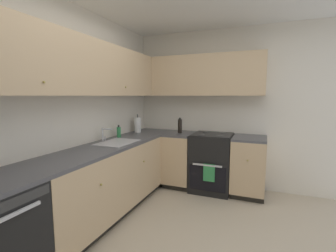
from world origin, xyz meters
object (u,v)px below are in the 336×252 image
Objects in this scene: oven_range at (212,162)px; paper_towel_roll at (138,125)px; soap_bottle at (119,132)px; oil_bottle at (180,126)px.

paper_towel_roll reaches higher than oven_range.
oven_range is 5.80× the size of soap_bottle.
oil_bottle is at bearing -73.50° from paper_towel_roll.
paper_towel_roll is 1.24× the size of oil_bottle.
soap_bottle reaches higher than oven_range.
oil_bottle reaches higher than oven_range.
paper_towel_roll is at bearing 100.21° from oven_range.
paper_towel_roll reaches higher than soap_bottle.
oven_range is 0.78m from oil_bottle.
soap_bottle is 0.54m from paper_towel_roll.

